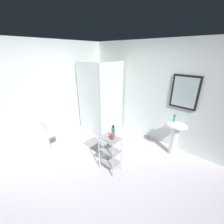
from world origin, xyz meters
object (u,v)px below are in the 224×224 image
(bath_mat, at_px, (97,144))
(pedestal_sink, at_px, (175,132))
(shower_stall, at_px, (101,116))
(storage_cart, at_px, (110,151))
(hand_soap_bottle, at_px, (174,119))
(rinse_cup, at_px, (112,137))
(toilet, at_px, (43,140))
(body_wash_bottle_green, at_px, (113,132))

(bath_mat, bearing_deg, pedestal_sink, 30.25)
(shower_stall, xyz_separation_m, storage_cart, (1.27, -1.00, -0.03))
(shower_stall, distance_m, hand_soap_bottle, 2.02)
(hand_soap_bottle, xyz_separation_m, rinse_cup, (-0.62, -1.33, -0.09))
(toilet, height_order, rinse_cup, rinse_cup)
(pedestal_sink, distance_m, hand_soap_bottle, 0.31)
(storage_cart, bearing_deg, bath_mat, 155.24)
(shower_stall, relative_size, storage_cart, 2.70)
(toilet, distance_m, body_wash_bottle_green, 1.80)
(shower_stall, bearing_deg, bath_mat, -54.98)
(hand_soap_bottle, bearing_deg, storage_cart, -117.19)
(hand_soap_bottle, xyz_separation_m, bath_mat, (-1.51, -0.94, -0.87))
(hand_soap_bottle, relative_size, body_wash_bottle_green, 0.69)
(pedestal_sink, height_order, toilet, pedestal_sink)
(pedestal_sink, bearing_deg, shower_stall, -171.33)
(storage_cart, distance_m, body_wash_bottle_green, 0.41)
(hand_soap_bottle, distance_m, body_wash_bottle_green, 1.42)
(shower_stall, bearing_deg, body_wash_bottle_green, -36.10)
(rinse_cup, bearing_deg, hand_soap_bottle, 64.97)
(bath_mat, bearing_deg, hand_soap_bottle, 31.84)
(shower_stall, distance_m, body_wash_bottle_green, 1.62)
(shower_stall, bearing_deg, toilet, -100.19)
(body_wash_bottle_green, bearing_deg, shower_stall, 143.90)
(pedestal_sink, distance_m, body_wash_bottle_green, 1.47)
(shower_stall, height_order, bath_mat, shower_stall)
(shower_stall, distance_m, bath_mat, 0.88)
(hand_soap_bottle, height_order, body_wash_bottle_green, body_wash_bottle_green)
(pedestal_sink, bearing_deg, hand_soap_bottle, 172.84)
(toilet, distance_m, bath_mat, 1.28)
(shower_stall, relative_size, body_wash_bottle_green, 8.53)
(toilet, bearing_deg, bath_mat, 54.23)
(bath_mat, bearing_deg, shower_stall, 125.02)
(hand_soap_bottle, bearing_deg, pedestal_sink, -7.16)
(shower_stall, distance_m, pedestal_sink, 2.06)
(toilet, relative_size, body_wash_bottle_green, 3.24)
(hand_soap_bottle, relative_size, rinse_cup, 1.53)
(body_wash_bottle_green, xyz_separation_m, rinse_cup, (0.05, -0.08, -0.05))
(pedestal_sink, xyz_separation_m, storage_cart, (-0.76, -1.31, -0.14))
(pedestal_sink, bearing_deg, bath_mat, -149.75)
(shower_stall, distance_m, rinse_cup, 1.70)
(toilet, bearing_deg, shower_stall, 79.81)
(toilet, height_order, bath_mat, toilet)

